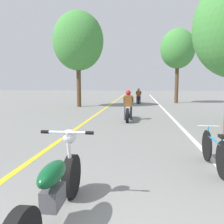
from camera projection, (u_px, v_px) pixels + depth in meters
lane_stripe_center at (101, 111)px, 14.80m from camera, size 0.14×48.00×0.01m
lane_stripe_edge at (166, 112)px, 14.35m from camera, size 0.14×48.00×0.01m
roadside_tree_right_far at (178, 49)px, 20.54m from camera, size 2.98×2.68×6.45m
roadside_tree_left at (78, 41)px, 17.15m from camera, size 3.69×3.32×6.91m
motorcycle_foreground at (54, 189)px, 2.80m from camera, size 0.74×2.18×1.04m
motorcycle_rider_lead at (128, 109)px, 11.03m from camera, size 0.50×2.17×1.40m
motorcycle_rider_far at (139, 98)px, 20.78m from camera, size 0.50×2.01×1.32m
bicycle_parked at (214, 151)px, 4.68m from camera, size 0.44×1.68×0.79m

